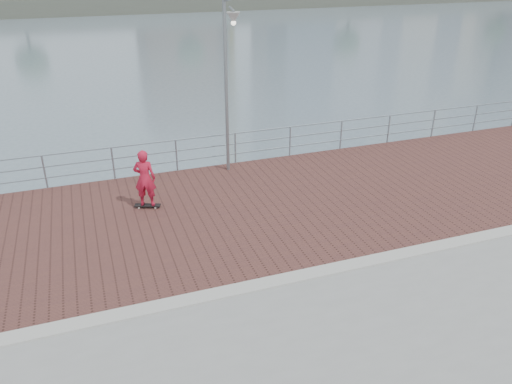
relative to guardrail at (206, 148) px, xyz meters
name	(u,v)px	position (x,y,z in m)	size (l,w,h in m)	color
water	(284,348)	(0.00, -7.00, -2.69)	(400.00, 400.00, 0.00)	slate
brick_lane	(237,210)	(0.00, -3.40, -0.68)	(40.00, 6.80, 0.02)	brown
curb	(286,279)	(0.00, -7.00, -0.66)	(40.00, 0.40, 0.06)	#B7B5AD
guardrail	(206,148)	(0.00, 0.00, 0.00)	(39.06, 0.06, 1.13)	#8C9EA8
street_lamp	(229,56)	(0.61, -0.90, 3.17)	(0.40, 1.15, 5.44)	gray
skateboard	(148,205)	(-2.39, -2.40, -0.61)	(0.76, 0.43, 0.09)	black
skateboarder	(145,178)	(-2.39, -2.40, 0.25)	(0.61, 0.40, 1.67)	red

